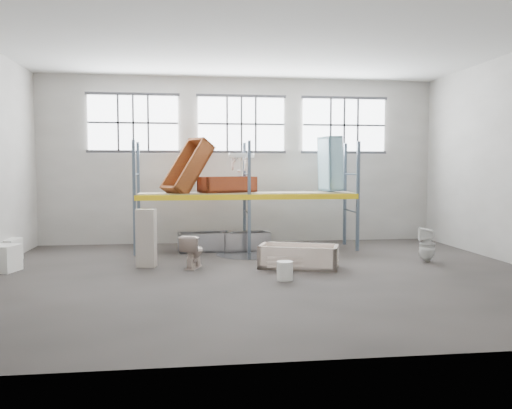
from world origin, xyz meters
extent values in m
cube|color=#4A433F|center=(0.00, 0.00, -0.05)|extent=(12.00, 10.00, 0.10)
cube|color=silver|center=(0.00, 0.00, 5.05)|extent=(12.00, 10.00, 0.10)
cube|color=#9E9991|center=(0.00, 5.05, 2.50)|extent=(12.00, 0.10, 5.00)
cube|color=#A39F97|center=(0.00, -5.05, 2.50)|extent=(12.00, 0.10, 5.00)
cube|color=white|center=(-3.20, 4.94, 3.60)|extent=(2.60, 0.04, 1.60)
cube|color=white|center=(0.00, 4.94, 3.60)|extent=(2.60, 0.04, 1.60)
cube|color=white|center=(3.20, 4.94, 3.60)|extent=(2.60, 0.04, 1.60)
cube|color=slate|center=(-3.00, 2.90, 1.50)|extent=(0.08, 0.08, 3.00)
cube|color=slate|center=(-3.00, 4.10, 1.50)|extent=(0.08, 0.08, 3.00)
cube|color=slate|center=(0.00, 2.90, 1.50)|extent=(0.08, 0.08, 3.00)
cube|color=slate|center=(0.00, 4.10, 1.50)|extent=(0.08, 0.08, 3.00)
cube|color=slate|center=(3.00, 2.90, 1.50)|extent=(0.08, 0.08, 3.00)
cube|color=slate|center=(3.00, 4.10, 1.50)|extent=(0.08, 0.08, 3.00)
cube|color=yellow|center=(0.00, 2.90, 1.50)|extent=(6.00, 0.10, 0.14)
cube|color=yellow|center=(0.00, 4.10, 1.50)|extent=(6.00, 0.10, 0.14)
cube|color=gray|center=(0.00, 3.50, 1.58)|extent=(5.90, 1.10, 0.03)
cylinder|color=black|center=(0.00, 2.70, 0.00)|extent=(1.80, 1.80, 0.00)
cube|color=beige|center=(1.04, 0.50, 0.28)|extent=(0.41, 0.29, 0.35)
imported|color=beige|center=(0.42, 0.74, 0.16)|extent=(0.50, 0.50, 0.15)
imported|color=beige|center=(-1.52, 0.97, 0.38)|extent=(0.64, 0.85, 0.77)
cube|color=beige|center=(-2.58, 1.26, 0.67)|extent=(0.48, 0.36, 1.33)
imported|color=white|center=(4.12, 1.03, 0.42)|extent=(0.48, 0.47, 0.84)
imported|color=white|center=(-0.16, 3.37, 2.09)|extent=(0.82, 0.70, 0.63)
cylinder|color=white|center=(0.32, -0.59, 0.19)|extent=(0.35, 0.35, 0.38)
cube|color=white|center=(-5.72, 1.12, 0.29)|extent=(0.81, 0.74, 0.58)
cube|color=silver|center=(-6.09, 2.43, 0.27)|extent=(0.72, 0.72, 0.55)
camera|label=1|loc=(-1.61, -10.88, 2.27)|focal=36.63mm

